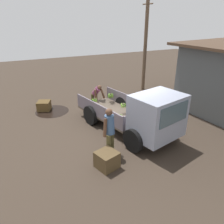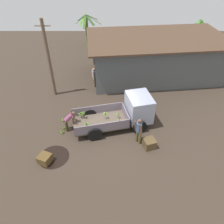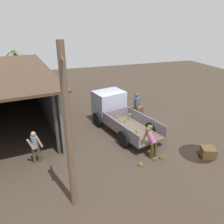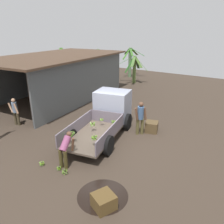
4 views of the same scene
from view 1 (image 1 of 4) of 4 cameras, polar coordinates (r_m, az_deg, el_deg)
The scene contains 12 objects.
ground at distance 9.16m, azimuth 2.78°, elevation -4.48°, with size 36.00×36.00×0.00m, color #3A2E25.
mud_patch_0 at distance 11.21m, azimuth -15.34°, elevation 0.19°, with size 1.62×1.62×0.01m, color black.
cargo_truck at distance 8.10m, azimuth 8.80°, elevation -0.92°, with size 4.92×2.81×1.93m.
utility_pole at distance 13.69m, azimuth 8.70°, elevation 16.89°, with size 0.97×0.21×5.38m.
person_foreground_visitor at distance 7.12m, azimuth -0.63°, elevation -4.74°, with size 0.52×0.54×1.69m.
person_worker_loading at distance 10.94m, azimuth -4.12°, elevation 4.66°, with size 0.70×0.61×1.30m.
person_bystander_near_shed at distance 12.61m, azimuth 19.68°, elevation 6.38°, with size 0.40×0.64×1.53m.
banana_bunch_on_ground_0 at distance 11.52m, azimuth -4.69°, elevation 2.11°, with size 0.18×0.17×0.17m.
banana_bunch_on_ground_1 at distance 11.45m, azimuth -6.45°, elevation 2.04°, with size 0.25×0.23×0.21m.
banana_bunch_on_ground_2 at distance 11.93m, azimuth -1.54°, elevation 3.00°, with size 0.20×0.19×0.18m.
wooden_crate_0 at distance 11.43m, azimuth -17.33°, elevation 1.60°, with size 0.60×0.60×0.45m, color #513C1E.
wooden_crate_1 at distance 6.91m, azimuth -1.33°, elevation -12.38°, with size 0.61×0.61×0.54m, color brown.
Camera 1 is at (7.11, -3.80, 4.36)m, focal length 35.00 mm.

